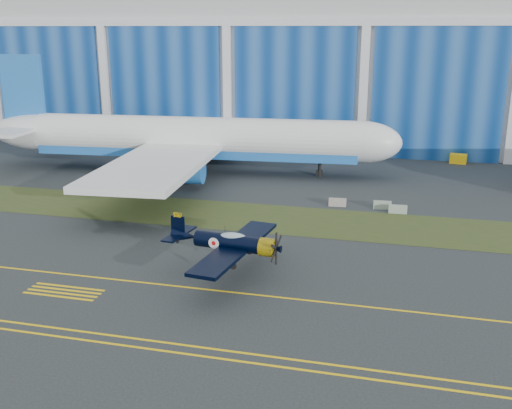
% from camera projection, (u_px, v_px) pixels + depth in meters
% --- Properties ---
extents(ground, '(260.00, 260.00, 0.00)m').
position_uv_depth(ground, '(310.00, 274.00, 49.70)').
color(ground, '#2B3134').
rests_on(ground, ground).
extents(grass_median, '(260.00, 10.00, 0.02)m').
position_uv_depth(grass_median, '(332.00, 223.00, 62.71)').
color(grass_median, '#475128').
rests_on(grass_median, ground).
extents(hangar, '(220.00, 45.70, 30.00)m').
position_uv_depth(hangar, '(374.00, 54.00, 112.20)').
color(hangar, silver).
rests_on(hangar, ground).
extents(taxiway_centreline, '(200.00, 0.20, 0.02)m').
position_uv_depth(taxiway_centreline, '(300.00, 300.00, 45.05)').
color(taxiway_centreline, yellow).
rests_on(taxiway_centreline, ground).
extents(edge_line_near, '(80.00, 0.20, 0.02)m').
position_uv_depth(edge_line_near, '(272.00, 366.00, 36.22)').
color(edge_line_near, yellow).
rests_on(edge_line_near, ground).
extents(edge_line_far, '(80.00, 0.20, 0.02)m').
position_uv_depth(edge_line_far, '(275.00, 357.00, 37.15)').
color(edge_line_far, yellow).
rests_on(edge_line_far, ground).
extents(hold_short_ladder, '(6.00, 2.40, 0.02)m').
position_uv_depth(hold_short_ladder, '(64.00, 291.00, 46.42)').
color(hold_short_ladder, yellow).
rests_on(hold_short_ladder, ground).
extents(warbird, '(12.28, 14.24, 3.87)m').
position_uv_depth(warbird, '(229.00, 242.00, 48.36)').
color(warbird, black).
rests_on(warbird, ground).
extents(jetliner, '(67.65, 58.82, 22.14)m').
position_uv_depth(jetliner, '(194.00, 93.00, 82.22)').
color(jetliner, white).
rests_on(jetliner, ground).
extents(shipping_container, '(6.24, 3.23, 2.58)m').
position_uv_depth(shipping_container, '(286.00, 148.00, 95.62)').
color(shipping_container, white).
rests_on(shipping_container, ground).
extents(tug, '(2.62, 1.86, 1.41)m').
position_uv_depth(tug, '(458.00, 159.00, 90.35)').
color(tug, yellow).
rests_on(tug, ground).
extents(barrier_a, '(2.04, 0.77, 0.90)m').
position_uv_depth(barrier_a, '(337.00, 202.00, 68.64)').
color(barrier_a, gray).
rests_on(barrier_a, ground).
extents(barrier_b, '(2.04, 0.74, 0.90)m').
position_uv_depth(barrier_b, '(382.00, 205.00, 67.59)').
color(barrier_b, gray).
rests_on(barrier_b, ground).
extents(barrier_c, '(2.04, 0.77, 0.90)m').
position_uv_depth(barrier_c, '(398.00, 209.00, 66.00)').
color(barrier_c, '#899F8C').
rests_on(barrier_c, ground).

